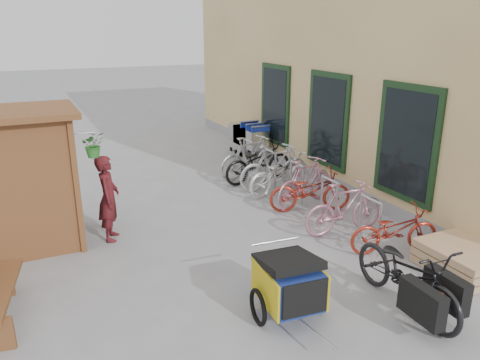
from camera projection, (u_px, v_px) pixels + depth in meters
name	position (u px, v px, depth m)	size (l,w,h in m)	color
ground	(252.00, 271.00, 7.38)	(80.00, 80.00, 0.00)	gray
building	(391.00, 33.00, 12.78)	(6.07, 13.00, 7.00)	#DFBD80
kiosk	(8.00, 162.00, 7.69)	(2.49, 1.65, 2.40)	brown
bike_rack	(297.00, 178.00, 10.21)	(0.05, 5.35, 0.86)	#A5A8AD
pallet_stack	(463.00, 259.00, 7.33)	(1.00, 1.20, 0.40)	tan
shopping_carts	(248.00, 135.00, 13.76)	(0.60, 1.65, 1.07)	silver
child_trailer	(289.00, 282.00, 6.09)	(0.97, 1.60, 0.93)	navy
cargo_bike	(409.00, 275.00, 6.26)	(0.74, 1.98, 1.03)	black
person_kiosk	(108.00, 198.00, 8.28)	(0.57, 0.37, 1.56)	maroon
bike_0	(394.00, 230.00, 7.88)	(0.54, 1.56, 0.82)	maroon
bike_1	(345.00, 208.00, 8.60)	(0.47, 1.66, 1.00)	#C07C95
bike_2	(310.00, 191.00, 9.65)	(0.59, 1.71, 0.90)	maroon
bike_3	(305.00, 182.00, 9.97)	(0.49, 1.74, 1.04)	#C07C95
bike_4	(280.00, 173.00, 10.71)	(0.63, 1.82, 0.95)	silver
bike_5	(274.00, 167.00, 10.95)	(0.51, 1.81, 1.09)	#BAB9BE
bike_6	(258.00, 162.00, 11.51)	(0.66, 1.88, 0.99)	black
bike_7	(250.00, 157.00, 11.79)	(0.51, 1.80, 1.08)	#BAB9BE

